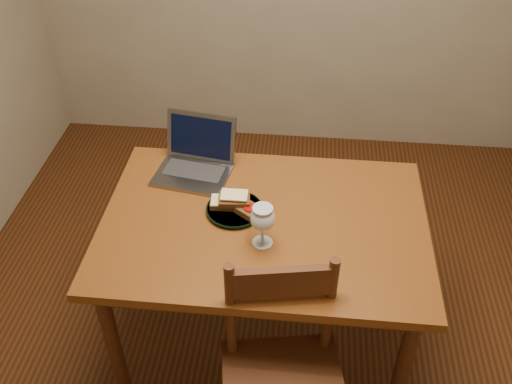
# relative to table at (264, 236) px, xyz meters

# --- Properties ---
(floor) EXTENTS (3.20, 3.20, 0.02)m
(floor) POSITION_rel_table_xyz_m (0.02, 0.12, -0.66)
(floor) COLOR black
(floor) RESTS_ON ground
(table) EXTENTS (1.30, 0.90, 0.74)m
(table) POSITION_rel_table_xyz_m (0.00, 0.00, 0.00)
(table) COLOR #54240E
(table) RESTS_ON floor
(chair) EXTENTS (0.50, 0.48, 0.46)m
(chair) POSITION_rel_table_xyz_m (0.12, -0.53, -0.15)
(chair) COLOR #37170B
(chair) RESTS_ON floor
(plate) EXTENTS (0.23, 0.23, 0.02)m
(plate) POSITION_rel_table_xyz_m (-0.12, 0.04, 0.10)
(plate) COLOR black
(plate) RESTS_ON table
(sandwich_cheese) EXTENTS (0.12, 0.07, 0.04)m
(sandwich_cheese) POSITION_rel_table_xyz_m (-0.16, 0.05, 0.12)
(sandwich_cheese) COLOR #381E0C
(sandwich_cheese) RESTS_ON plate
(sandwich_tomato) EXTENTS (0.15, 0.14, 0.04)m
(sandwich_tomato) POSITION_rel_table_xyz_m (-0.08, 0.03, 0.13)
(sandwich_tomato) COLOR #381E0C
(sandwich_tomato) RESTS_ON plate
(sandwich_top) EXTENTS (0.13, 0.08, 0.04)m
(sandwich_top) POSITION_rel_table_xyz_m (-0.12, 0.05, 0.15)
(sandwich_top) COLOR #381E0C
(sandwich_top) RESTS_ON plate
(milk_glass) EXTENTS (0.09, 0.09, 0.18)m
(milk_glass) POSITION_rel_table_xyz_m (0.00, -0.13, 0.18)
(milk_glass) COLOR white
(milk_glass) RESTS_ON table
(laptop) EXTENTS (0.36, 0.33, 0.23)m
(laptop) POSITION_rel_table_xyz_m (-0.33, 0.32, 0.15)
(laptop) COLOR slate
(laptop) RESTS_ON table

